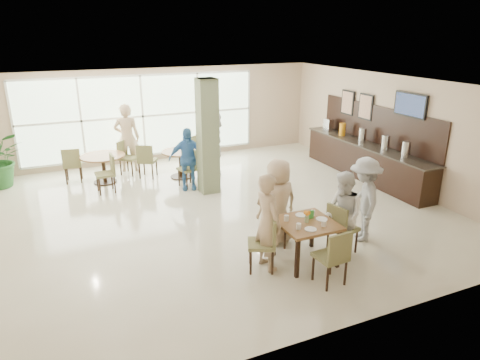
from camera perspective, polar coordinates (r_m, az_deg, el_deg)
name	(u,v)px	position (r m, az deg, el deg)	size (l,w,h in m)	color
ground	(210,211)	(9.67, -3.96, -4.14)	(10.00, 10.00, 0.00)	beige
room_shell	(209,137)	(9.12, -4.21, 5.71)	(10.00, 10.00, 10.00)	white
window_bank	(143,116)	(13.28, -12.83, 8.28)	(7.00, 0.04, 7.00)	silver
column	(208,137)	(10.42, -4.33, 5.73)	(0.45, 0.45, 2.80)	#616949
main_table	(306,227)	(7.47, 8.82, -6.22)	(0.96, 0.96, 0.75)	brown
round_table_left	(103,161)	(11.81, -17.78, 2.38)	(1.15, 1.15, 0.75)	brown
round_table_right	(181,158)	(11.79, -7.94, 2.97)	(1.02, 1.02, 0.75)	brown
chairs_main_table	(304,236)	(7.56, 8.57, -7.40)	(2.19, 2.04, 0.95)	brown
chairs_table_left	(103,165)	(11.86, -17.84, 1.89)	(2.05, 1.76, 0.95)	brown
chairs_table_right	(178,161)	(11.81, -8.28, 2.58)	(2.08, 1.86, 0.95)	brown
tabletop_clutter	(308,219)	(7.41, 9.01, -5.13)	(0.73, 0.75, 0.21)	white
buffet_counter	(366,158)	(12.17, 16.41, 2.86)	(0.64, 4.70, 1.95)	black
wall_tv	(410,105)	(11.19, 21.76, 9.29)	(0.06, 1.00, 0.58)	black
framed_art_a	(366,107)	(12.41, 16.41, 9.34)	(0.05, 0.55, 0.70)	black
framed_art_b	(348,103)	(13.02, 14.16, 9.98)	(0.05, 0.55, 0.70)	black
teen_left	(268,222)	(7.14, 3.72, -5.59)	(0.62, 0.40, 1.69)	tan
teen_far	(278,202)	(8.02, 5.06, -2.90)	(0.80, 0.44, 1.65)	tan
teen_right	(343,215)	(7.78, 13.56, -4.51)	(0.75, 0.59, 1.55)	white
teen_standing	(364,200)	(8.42, 16.18, -2.53)	(1.06, 0.61, 1.64)	#A1A1A3
adult_a	(187,159)	(10.80, -7.03, 2.80)	(0.93, 0.53, 1.59)	#3C75B6
adult_b	(213,142)	(11.94, -3.62, 5.01)	(1.66, 0.72, 1.79)	white
adult_standing	(127,138)	(12.53, -14.82, 5.45)	(0.71, 0.46, 1.94)	tan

